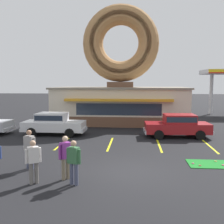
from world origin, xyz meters
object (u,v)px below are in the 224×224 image
Objects in this scene: car_red at (178,125)px; pedestrian_blue_sweater_man at (74,160)px; car_white at (53,123)px; pedestrian_leather_jacket_man at (65,155)px; pedestrian_clipboard_woman at (30,147)px; trash_bin at (53,121)px; pedestrian_beanie_man at (33,160)px.

pedestrian_blue_sweater_man is at bearing -119.85° from car_red.
car_red is 8.89m from car_white.
pedestrian_leather_jacket_man is 2.17m from pedestrian_clipboard_woman.
pedestrian_blue_sweater_man is 0.96× the size of pedestrian_clipboard_woman.
pedestrian_blue_sweater_man reaches higher than trash_bin.
pedestrian_blue_sweater_man reaches higher than pedestrian_beanie_man.
car_red is at bearing -19.59° from trash_bin.
trash_bin is at bearing 104.61° from pedestrian_beanie_man.
pedestrian_blue_sweater_man is 13.58m from trash_bin.
car_white is 2.65× the size of pedestrian_leather_jacket_man.
car_red is at bearing 44.77° from pedestrian_clipboard_woman.
car_white is 3.76m from trash_bin.
pedestrian_leather_jacket_man is 12.93m from trash_bin.
pedestrian_blue_sweater_man is at bearing -69.12° from trash_bin.
pedestrian_blue_sweater_man is 1.01× the size of pedestrian_beanie_man.
car_red reaches higher than trash_bin.
car_red is at bearing 56.51° from pedestrian_leather_jacket_man.
pedestrian_leather_jacket_man is 0.99× the size of pedestrian_clipboard_woman.
pedestrian_clipboard_woman is 1.79× the size of trash_bin.
pedestrian_blue_sweater_man is 1.52m from pedestrian_beanie_man.
pedestrian_clipboard_woman is at bearing 145.74° from pedestrian_blue_sweater_man.
pedestrian_blue_sweater_man is 2.84m from pedestrian_clipboard_woman.
pedestrian_blue_sweater_man is at bearing 1.34° from pedestrian_beanie_man.
pedestrian_blue_sweater_man is 1.72× the size of trash_bin.
trash_bin is at bearing 160.41° from car_red.
pedestrian_clipboard_woman is 1.83m from pedestrian_beanie_man.
car_white is at bearing -71.75° from trash_bin.
pedestrian_beanie_man is at bearing -76.84° from car_white.
car_red is 2.79× the size of pedestrian_beanie_man.
trash_bin is at bearing 102.69° from pedestrian_clipboard_woman.
pedestrian_clipboard_woman is (1.32, -7.53, 0.10)m from car_white.
car_red is 2.76× the size of pedestrian_blue_sweater_man.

